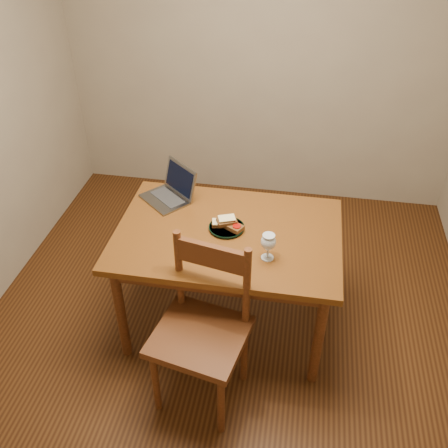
% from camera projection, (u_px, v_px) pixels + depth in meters
% --- Properties ---
extents(floor, '(3.20, 3.20, 0.02)m').
position_uv_depth(floor, '(228.00, 317.00, 3.36)').
color(floor, black).
rests_on(floor, ground).
extents(back_wall, '(3.20, 0.02, 2.60)m').
position_uv_depth(back_wall, '(264.00, 46.00, 3.85)').
color(back_wall, gray).
rests_on(back_wall, floor).
extents(front_wall, '(3.20, 0.02, 2.60)m').
position_uv_depth(front_wall, '(130.00, 425.00, 1.31)').
color(front_wall, gray).
rests_on(front_wall, floor).
extents(table, '(1.30, 0.90, 0.74)m').
position_uv_depth(table, '(228.00, 243.00, 2.94)').
color(table, '#4F290D').
rests_on(table, floor).
extents(chair, '(0.55, 0.53, 0.50)m').
position_uv_depth(chair, '(202.00, 325.00, 2.58)').
color(chair, '#361E0B').
rests_on(chair, floor).
extents(plate, '(0.21, 0.21, 0.02)m').
position_uv_depth(plate, '(227.00, 228.00, 2.90)').
color(plate, black).
rests_on(plate, table).
extents(sandwich_cheese, '(0.11, 0.08, 0.03)m').
position_uv_depth(sandwich_cheese, '(221.00, 223.00, 2.90)').
color(sandwich_cheese, '#381E0C').
rests_on(sandwich_cheese, plate).
extents(sandwich_tomato, '(0.14, 0.12, 0.04)m').
position_uv_depth(sandwich_tomato, '(233.00, 226.00, 2.87)').
color(sandwich_tomato, '#381E0C').
rests_on(sandwich_tomato, plate).
extents(sandwich_top, '(0.13, 0.11, 0.03)m').
position_uv_depth(sandwich_top, '(227.00, 220.00, 2.88)').
color(sandwich_top, '#381E0C').
rests_on(sandwich_top, plate).
extents(milk_glass, '(0.08, 0.08, 0.16)m').
position_uv_depth(milk_glass, '(268.00, 247.00, 2.65)').
color(milk_glass, white).
rests_on(milk_glass, table).
extents(laptop, '(0.39, 0.39, 0.21)m').
position_uv_depth(laptop, '(172.00, 190.00, 3.14)').
color(laptop, slate).
rests_on(laptop, table).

